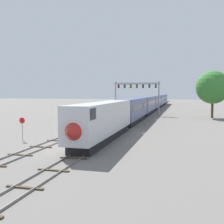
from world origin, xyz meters
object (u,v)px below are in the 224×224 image
at_px(signal_gantry, 137,90).
at_px(stop_sign, 22,125).
at_px(passenger_train, 151,103).
at_px(trackside_tree_left, 213,87).

height_order(signal_gantry, stop_sign, signal_gantry).
xyz_separation_m(signal_gantry, stop_sign, (-7.75, -41.50, -4.68)).
bearing_deg(passenger_train, signal_gantry, -99.38).
bearing_deg(stop_sign, trackside_tree_left, 55.02).
relative_size(passenger_train, stop_sign, 43.69).
distance_m(signal_gantry, stop_sign, 42.48).
xyz_separation_m(passenger_train, stop_sign, (-10.00, -55.13, -0.74)).
height_order(passenger_train, signal_gantry, signal_gantry).
bearing_deg(stop_sign, passenger_train, 79.72).
distance_m(passenger_train, stop_sign, 56.03).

